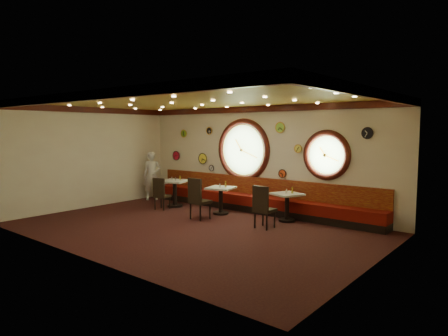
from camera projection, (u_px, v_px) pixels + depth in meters
The scene contains 44 objects.
floor at pixel (192, 229), 10.06m from camera, with size 9.00×6.00×0.00m, color black.
ceiling at pixel (191, 100), 9.75m from camera, with size 9.00×6.00×0.02m, color gold.
wall_back at pixel (259, 159), 12.22m from camera, with size 9.00×0.02×3.20m, color beige.
wall_front at pixel (82, 176), 7.59m from camera, with size 9.00×0.02×3.20m, color beige.
wall_left at pixel (90, 158), 12.73m from camera, with size 0.02×6.00×3.20m, color beige.
wall_right at pixel (375, 180), 7.08m from camera, with size 0.02×6.00×3.20m, color beige.
molding_back at pixel (259, 109), 12.04m from camera, with size 9.00×0.10×0.18m, color #3B100A.
molding_front at pixel (82, 96), 7.48m from camera, with size 9.00×0.10×0.18m, color #3B100A.
molding_left at pixel (89, 110), 12.56m from camera, with size 0.10×6.00×0.18m, color #3B100A.
molding_right at pixel (375, 94), 6.96m from camera, with size 0.10×6.00×0.18m, color #3B100A.
banquette_base at pixel (254, 208), 12.15m from camera, with size 8.00×0.55×0.20m, color black.
banquette_seat at pixel (254, 200), 12.12m from camera, with size 8.00×0.55×0.30m, color #580B07.
banquette_back at pixel (258, 186), 12.26m from camera, with size 8.00×0.10×0.55m, color #62070C.
porthole_left_glass at pixel (244, 150), 12.57m from camera, with size 1.66×1.66×0.02m, color #A2D07D.
porthole_left_frame at pixel (243, 150), 12.56m from camera, with size 1.98×1.98×0.18m, color #3B100A.
porthole_left_ring at pixel (243, 150), 12.54m from camera, with size 1.61×1.61×0.03m, color gold.
porthole_right_glass at pixel (327, 155), 10.82m from camera, with size 1.10×1.10×0.02m, color #A2D07D.
porthole_right_frame at pixel (326, 155), 10.80m from camera, with size 1.38×1.38×0.18m, color #3B100A.
porthole_right_ring at pixel (326, 155), 10.78m from camera, with size 1.09×1.09×0.03m, color gold.
wall_clock_0 at pixel (209, 131), 13.37m from camera, with size 0.24×0.24×0.03m, color black.
wall_clock_1 at pixel (368, 133), 10.04m from camera, with size 0.28×0.28×0.03m, color black.
wall_clock_2 at pixel (212, 168), 13.42m from camera, with size 0.20×0.20×0.03m, color silver.
wall_clock_3 at pixel (184, 134), 14.13m from camera, with size 0.26×0.26×0.03m, color #75B424.
wall_clock_4 at pixel (283, 174), 11.69m from camera, with size 0.24×0.24×0.03m, color #DE481A.
wall_clock_5 at pixel (176, 156), 14.46m from camera, with size 0.32×0.32×0.03m, color red.
wall_clock_6 at pixel (280, 127), 11.63m from camera, with size 0.30×0.30×0.03m, color #87C83E.
wall_clock_7 at pixel (298, 149), 11.31m from camera, with size 0.22×0.22×0.03m, color #E8DE4D.
wall_clock_8 at pixel (203, 159), 13.64m from camera, with size 0.36×0.36×0.03m, color yellow.
table_a at pixel (175, 190), 12.89m from camera, with size 0.98×0.98×0.86m.
table_b at pixel (221, 197), 11.74m from camera, with size 0.89×0.89×0.81m.
table_c at pixel (287, 204), 10.81m from camera, with size 0.92×0.92×0.77m.
chair_a at pixel (161, 192), 12.38m from camera, with size 0.50×0.50×0.62m.
chair_b at pixel (198, 196), 10.99m from camera, with size 0.50×0.50×0.72m.
chair_c at pixel (263, 204), 9.99m from camera, with size 0.47×0.47×0.68m.
condiment_a_salt at pixel (172, 178), 12.95m from camera, with size 0.04×0.04×0.10m, color silver.
condiment_b_salt at pixel (220, 185), 11.75m from camera, with size 0.03×0.03×0.09m, color silver.
condiment_c_salt at pixel (287, 191), 10.80m from camera, with size 0.04×0.04×0.11m, color silver.
condiment_a_pepper at pixel (176, 179), 12.78m from camera, with size 0.04×0.04×0.10m, color silver.
condiment_b_pepper at pixel (220, 186), 11.62m from camera, with size 0.04×0.04×0.11m, color silver.
condiment_c_pepper at pixel (286, 192), 10.72m from camera, with size 0.04×0.04×0.10m, color silver.
condiment_a_bottle at pixel (180, 178), 12.91m from camera, with size 0.04×0.04×0.14m, color yellow.
condiment_b_bottle at pixel (226, 184), 11.70m from camera, with size 0.05×0.05×0.17m, color gold.
condiment_c_bottle at pixel (292, 190), 10.75m from camera, with size 0.06×0.06×0.18m, color gold.
waiter at pixel (152, 176), 14.15m from camera, with size 0.63×0.41×1.72m, color silver.
Camera 1 is at (6.86, -7.14, 2.48)m, focal length 32.00 mm.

